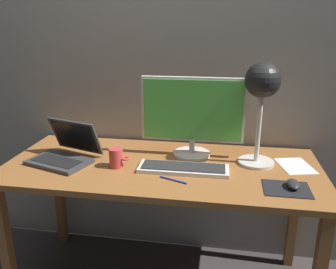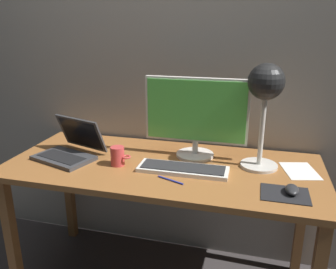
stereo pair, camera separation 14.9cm
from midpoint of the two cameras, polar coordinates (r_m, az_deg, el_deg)
back_wall at (r=2.03m, az=-1.23°, el=14.32°), size 4.80×0.06×2.60m
desk at (r=1.81m, az=-3.43°, el=-7.31°), size 1.60×0.70×0.74m
monitor at (r=1.82m, az=1.74°, el=3.35°), size 0.54×0.20×0.43m
keyboard_main at (r=1.70m, az=0.04°, el=-5.64°), size 0.44×0.15×0.03m
laptop at (r=1.91m, az=-18.49°, el=-2.34°), size 0.37×0.35×0.20m
desk_lamp at (r=1.71m, az=12.84°, el=7.23°), size 0.18×0.18×0.52m
mousepad at (r=1.59m, az=16.43°, el=-8.63°), size 0.20×0.16×0.00m
mouse at (r=1.59m, az=17.42°, el=-7.87°), size 0.06×0.10×0.03m
coffee_mug at (r=1.76m, az=-10.90°, el=-3.85°), size 0.11×0.07×0.10m
paper_sheet_near_mouse at (r=1.84m, az=18.11°, el=-4.97°), size 0.19×0.24×0.00m
pen at (r=1.60m, az=-1.82°, el=-7.54°), size 0.13×0.06×0.01m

